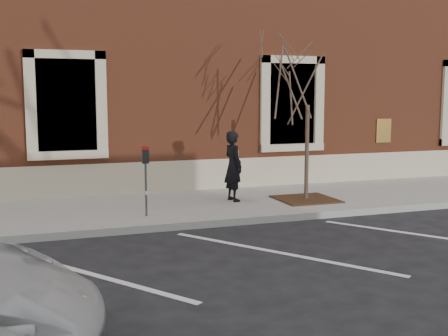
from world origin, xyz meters
name	(u,v)px	position (x,y,z in m)	size (l,w,h in m)	color
ground	(234,225)	(0.00, 0.00, 0.00)	(120.00, 120.00, 0.00)	#28282B
sidewalk_near	(208,205)	(0.00, 1.75, 0.07)	(40.00, 3.50, 0.15)	#B5B1AA
curb_near	(235,222)	(0.00, -0.05, 0.07)	(40.00, 0.12, 0.15)	#9E9E99
parking_stripes	(279,253)	(0.00, -2.20, 0.00)	(28.00, 4.40, 0.01)	silver
building_civic	(152,53)	(0.00, 7.74, 4.00)	(40.00, 8.62, 8.00)	brown
man	(233,166)	(0.63, 1.74, 0.98)	(0.60, 0.40, 1.66)	black
parking_meter	(146,168)	(-1.66, 0.73, 1.16)	(0.13, 0.10, 1.45)	#595B60
tree_grate	(306,199)	(2.31, 1.26, 0.17)	(1.34, 1.34, 0.03)	#482C17
sapling	(308,78)	(2.31, 1.26, 3.03)	(2.47, 2.47, 4.11)	#4B3C2D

